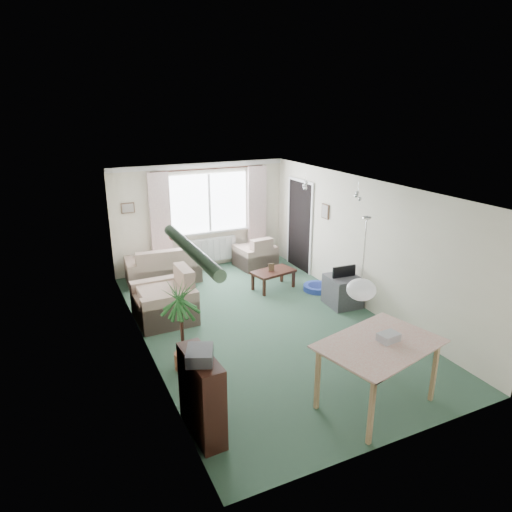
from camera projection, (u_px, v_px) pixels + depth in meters
name	position (u px, v px, depth m)	size (l,w,h in m)	color
ground	(263.00, 324.00, 7.92)	(6.50, 6.50, 0.00)	#2D4C3B
window	(209.00, 203.00, 10.30)	(1.80, 0.03, 1.30)	white
curtain_rod	(209.00, 169.00, 9.98)	(2.60, 0.03, 0.03)	black
curtain_left	(160.00, 219.00, 9.82)	(0.45, 0.08, 2.00)	beige
curtain_right	(257.00, 209.00, 10.75)	(0.45, 0.08, 2.00)	beige
radiator	(211.00, 250.00, 10.61)	(1.20, 0.10, 0.55)	white
doorway	(300.00, 226.00, 10.29)	(0.03, 0.95, 2.00)	black
pendant_lamp	(361.00, 290.00, 5.56)	(0.36, 0.36, 0.36)	white
tinsel_garland	(191.00, 250.00, 4.45)	(1.60, 1.60, 0.12)	#196626
bauble_cluster_a	(305.00, 183.00, 8.51)	(0.20, 0.20, 0.20)	silver
bauble_cluster_b	(358.00, 193.00, 7.60)	(0.20, 0.20, 0.20)	silver
wall_picture_back	(128.00, 208.00, 9.56)	(0.28, 0.03, 0.22)	brown
wall_picture_right	(325.00, 211.00, 9.25)	(0.03, 0.24, 0.30)	brown
sofa	(163.00, 264.00, 9.74)	(1.53, 0.81, 0.76)	beige
armchair_corner	(255.00, 251.00, 10.59)	(0.82, 0.78, 0.74)	beige
armchair_left	(164.00, 295.00, 7.94)	(1.02, 0.97, 0.92)	#C7B096
coffee_table	(273.00, 280.00, 9.37)	(0.87, 0.48, 0.39)	black
photo_frame	(271.00, 267.00, 9.27)	(0.12, 0.02, 0.16)	brown
bookshelf	(202.00, 395.00, 5.16)	(0.27, 0.82, 1.00)	black
hifi_box	(200.00, 355.00, 4.89)	(0.28, 0.35, 0.14)	#3B3B40
houseplant	(182.00, 326.00, 6.38)	(0.57, 0.57, 1.34)	#1B4F23
dining_table	(377.00, 375.00, 5.68)	(1.37, 0.91, 0.85)	#9B7D54
gift_box	(388.00, 338.00, 5.57)	(0.25, 0.18, 0.12)	#B2B0BB
tv_cube	(343.00, 291.00, 8.58)	(0.57, 0.62, 0.57)	#35353A
pet_bed	(317.00, 288.00, 9.32)	(0.56, 0.56, 0.11)	#21399A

